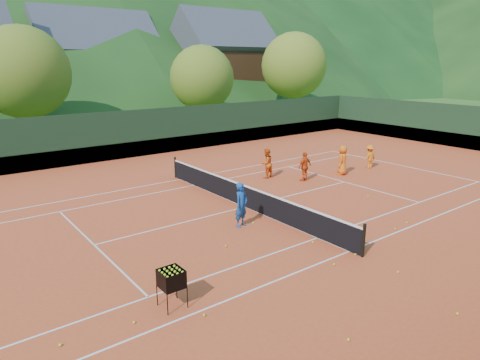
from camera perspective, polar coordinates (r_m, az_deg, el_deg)
ground at (r=18.04m, az=0.70°, el=-3.67°), size 400.00×400.00×0.00m
clay_court at (r=18.04m, az=0.70°, el=-3.64°), size 40.00×24.00×0.02m
coach at (r=15.69m, az=0.18°, el=-3.33°), size 0.71×0.58×1.68m
student_a at (r=22.36m, az=3.55°, el=2.23°), size 0.82×0.67×1.56m
student_b at (r=22.01m, az=8.63°, el=1.79°), size 0.90×0.41×1.51m
student_c at (r=23.64m, az=13.53°, el=2.60°), size 0.92×0.78×1.60m
student_d at (r=25.40m, az=16.89°, el=2.96°), size 0.92×0.57×1.36m
tennis_ball_0 at (r=14.27m, az=-1.89°, el=-8.81°), size 0.07×0.07×0.07m
tennis_ball_1 at (r=16.21m, az=1.77°, el=-5.74°), size 0.07×0.07×0.07m
tennis_ball_2 at (r=13.37m, az=12.45°, el=-10.94°), size 0.07×0.07×0.07m
tennis_ball_3 at (r=10.81m, az=-13.95°, el=-17.94°), size 0.07×0.07×0.07m
tennis_ball_5 at (r=13.46m, az=20.33°, el=-11.42°), size 0.07×0.07×0.07m
tennis_ball_6 at (r=10.58m, az=-22.86°, el=-19.61°), size 0.07×0.07×0.07m
tennis_ball_8 at (r=10.80m, az=-4.80°, el=-17.52°), size 0.07×0.07×0.07m
tennis_ball_9 at (r=20.25m, az=16.70°, el=-2.03°), size 0.07×0.07×0.07m
tennis_ball_11 at (r=10.27m, az=14.26°, el=-19.93°), size 0.07×0.07×0.07m
tennis_ball_13 at (r=16.63m, az=19.98°, el=-6.15°), size 0.07×0.07×0.07m
tennis_ball_14 at (r=14.76m, az=9.72°, el=-8.17°), size 0.07×0.07×0.07m
tennis_ball_15 at (r=12.03m, az=27.00°, el=-15.59°), size 0.07×0.07×0.07m
tennis_ball_16 at (r=14.17m, az=15.13°, el=-9.55°), size 0.07×0.07×0.07m
tennis_ball_17 at (r=17.40m, az=21.34°, el=-5.33°), size 0.07×0.07×0.07m
court_lines at (r=18.03m, az=0.70°, el=-3.60°), size 23.83×11.03×0.00m
tennis_net at (r=17.88m, az=0.70°, el=-2.10°), size 0.10×12.07×1.10m
perimeter_fence at (r=17.66m, az=0.71°, el=0.22°), size 40.40×24.24×3.00m
ball_hopper at (r=10.90m, az=-9.14°, el=-12.96°), size 0.57×0.57×1.00m
chalet_mid at (r=50.22m, az=-18.60°, el=13.67°), size 12.65×8.82×11.45m
chalet_right at (r=53.07m, az=-2.23°, el=14.79°), size 11.50×8.82×11.91m
tree_b at (r=34.06m, az=-26.95°, el=12.66°), size 6.40×6.40×8.40m
tree_c at (r=38.38m, az=-5.09°, el=13.40°), size 5.60×5.60×7.35m
tree_d at (r=46.61m, az=7.19°, el=14.90°), size 6.80×6.80×8.93m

